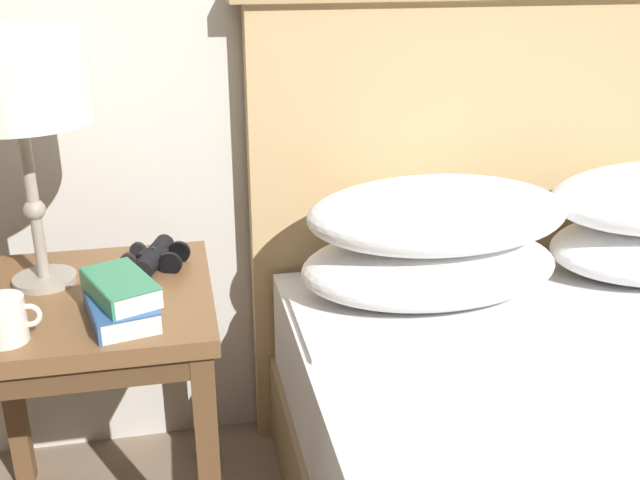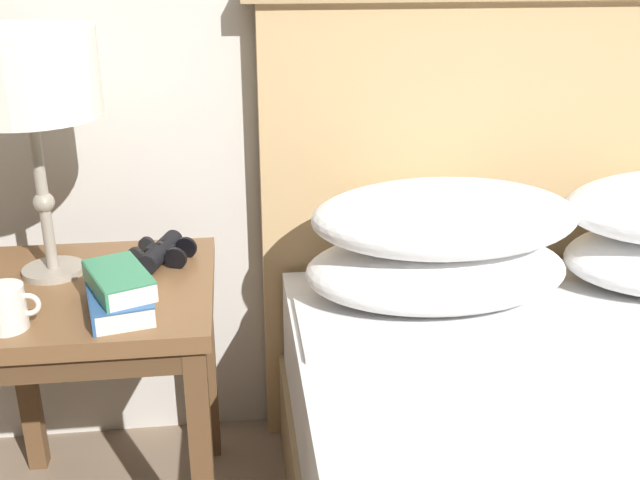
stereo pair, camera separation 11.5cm
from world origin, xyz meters
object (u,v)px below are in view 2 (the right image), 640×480
Objects in this scene: table_lamp at (26,78)px; coffee_mug at (6,308)px; binoculars_pair at (162,251)px; book_stacked_on_top at (118,281)px; book_on_nightstand at (118,301)px; nightstand at (93,325)px.

table_lamp reaches higher than coffee_mug.
book_stacked_on_top is at bearing -104.74° from binoculars_pair.
book_stacked_on_top reaches higher than book_on_nightstand.
book_on_nightstand is 0.20m from coffee_mug.
table_lamp reaches higher than book_stacked_on_top.
table_lamp is 0.47m from book_on_nightstand.
coffee_mug is at bearing -132.02° from binoculars_pair.
book_on_nightstand is at bearing -50.43° from table_lamp.
nightstand is at bearing -42.07° from table_lamp.
book_stacked_on_top reaches higher than binoculars_pair.
nightstand is 5.81× the size of coffee_mug.
table_lamp is at bearing 129.57° from book_on_nightstand.
book_stacked_on_top reaches higher than nightstand.
table_lamp is 3.13× the size of binoculars_pair.
table_lamp is (-0.08, 0.08, 0.51)m from nightstand.
table_lamp is 2.42× the size of book_on_nightstand.
book_on_nightstand reaches higher than nightstand.
nightstand is 2.99× the size of book_stacked_on_top.
binoculars_pair is at bearing 75.26° from book_stacked_on_top.
table_lamp is 0.45m from coffee_mug.
table_lamp is at bearing 130.66° from book_stacked_on_top.
coffee_mug is (-0.26, -0.29, 0.02)m from binoculars_pair.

